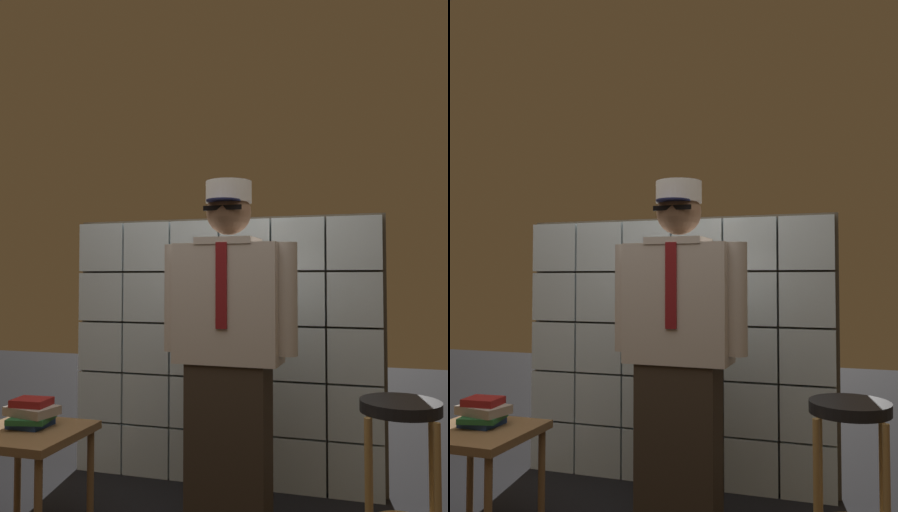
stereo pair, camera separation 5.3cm
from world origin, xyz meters
The scene contains 5 objects.
glass_block_wall centered at (0.00, 1.17, 0.81)m, with size 2.00×0.10×1.67m.
standing_person centered at (0.23, 0.53, 0.91)m, with size 0.70×0.30×1.75m.
bar_stool centered at (1.04, 0.36, 0.56)m, with size 0.34×0.34×0.74m.
side_table centered at (-0.70, 0.21, 0.45)m, with size 0.52×0.52×0.52m.
book_stack centered at (-0.72, 0.27, 0.59)m, with size 0.27×0.23×0.14m.
Camera 2 is at (1.03, -2.06, 1.26)m, focal length 37.93 mm.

